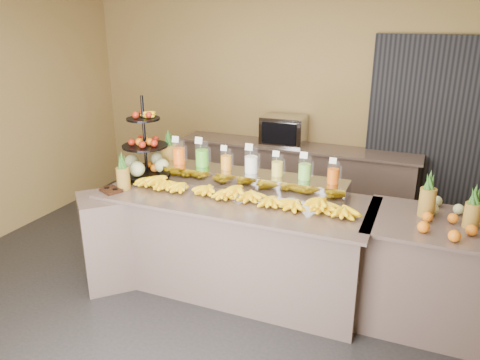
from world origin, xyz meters
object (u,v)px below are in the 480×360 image
Objects in this scene: fruit_stand at (149,157)px; oven_warmer at (284,130)px; pitcher_tray at (251,180)px; banana_heap at (238,192)px; condiment_caddy at (111,190)px; right_fruit_pile at (445,217)px.

oven_warmer is (0.87, 1.77, -0.03)m from fruit_stand.
banana_heap reaches higher than pitcher_tray.
oven_warmer is at bearing 67.06° from condiment_caddy.
condiment_caddy is 0.35× the size of oven_warmer.
oven_warmer is at bearing 95.83° from banana_heap.
oven_warmer is (-0.20, 1.99, 0.11)m from banana_heap.
right_fruit_pile reaches higher than condiment_caddy.
condiment_caddy is at bearing -172.51° from right_fruit_pile.
right_fruit_pile is at bearing 16.22° from fruit_stand.
pitcher_tray is 0.32m from banana_heap.
pitcher_tray is 0.85× the size of banana_heap.
banana_heap is at bearing 7.23° from fruit_stand.
pitcher_tray is 1.69m from oven_warmer.
oven_warmer reaches higher than condiment_caddy.
condiment_caddy is at bearing -114.53° from oven_warmer.
fruit_stand is 0.56m from condiment_caddy.
banana_heap is 11.32× the size of condiment_caddy.
oven_warmer is at bearing 97.01° from pitcher_tray.
fruit_stand reaches higher than pitcher_tray.
right_fruit_pile is (1.72, 0.09, 0.01)m from banana_heap.
pitcher_tray is 9.57× the size of condiment_caddy.
fruit_stand is 4.29× the size of condiment_caddy.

